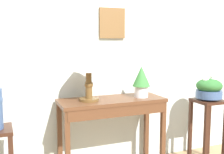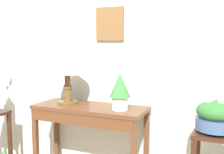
{
  "view_description": "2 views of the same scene",
  "coord_description": "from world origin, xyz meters",
  "px_view_note": "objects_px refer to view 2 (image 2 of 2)",
  "views": [
    {
      "loc": [
        -0.99,
        -1.46,
        1.38
      ],
      "look_at": [
        0.01,
        1.05,
        1.02
      ],
      "focal_mm": 45.33,
      "sensor_mm": 36.0,
      "label": 1
    },
    {
      "loc": [
        1.25,
        -1.15,
        1.37
      ],
      "look_at": [
        0.24,
        1.13,
        1.07
      ],
      "focal_mm": 45.39,
      "sensor_mm": 36.0,
      "label": 2
    }
  ],
  "objects_px": {
    "table_lamp": "(67,64)",
    "planter_bowl_wide_right": "(216,116)",
    "console_table": "(89,120)",
    "potted_plant_on_console": "(120,90)"
  },
  "relations": [
    {
      "from": "potted_plant_on_console",
      "to": "planter_bowl_wide_right",
      "type": "bearing_deg",
      "value": -6.87
    },
    {
      "from": "table_lamp",
      "to": "planter_bowl_wide_right",
      "type": "bearing_deg",
      "value": -5.46
    },
    {
      "from": "console_table",
      "to": "planter_bowl_wide_right",
      "type": "bearing_deg",
      "value": -5.46
    },
    {
      "from": "console_table",
      "to": "potted_plant_on_console",
      "type": "height_order",
      "value": "potted_plant_on_console"
    },
    {
      "from": "console_table",
      "to": "potted_plant_on_console",
      "type": "xyz_separation_m",
      "value": [
        0.31,
        -0.01,
        0.3
      ]
    },
    {
      "from": "table_lamp",
      "to": "planter_bowl_wide_right",
      "type": "xyz_separation_m",
      "value": [
        1.34,
        -0.13,
        -0.32
      ]
    },
    {
      "from": "table_lamp",
      "to": "potted_plant_on_console",
      "type": "distance_m",
      "value": 0.58
    },
    {
      "from": "console_table",
      "to": "table_lamp",
      "type": "xyz_separation_m",
      "value": [
        -0.24,
        0.02,
        0.5
      ]
    },
    {
      "from": "table_lamp",
      "to": "console_table",
      "type": "bearing_deg",
      "value": -5.48
    },
    {
      "from": "console_table",
      "to": "planter_bowl_wide_right",
      "type": "height_order",
      "value": "planter_bowl_wide_right"
    }
  ]
}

